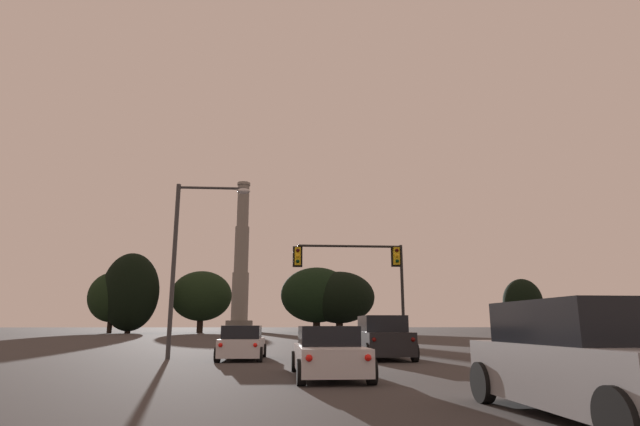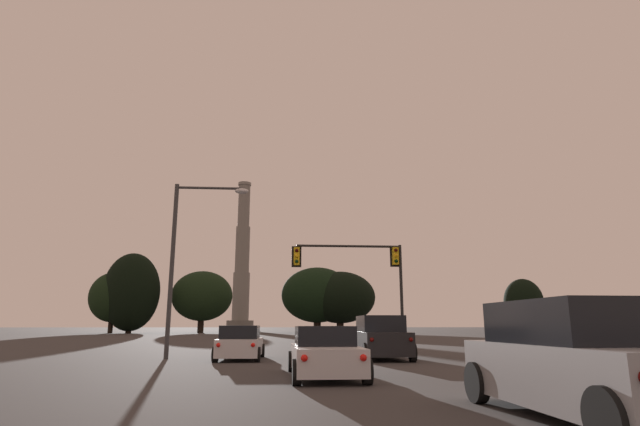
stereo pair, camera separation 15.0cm
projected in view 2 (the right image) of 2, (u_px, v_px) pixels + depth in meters
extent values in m
cube|color=silver|center=(241.00, 347.00, 21.56)|extent=(1.78, 4.03, 0.72)
cube|color=black|center=(240.00, 332.00, 21.30)|extent=(1.59, 1.92, 0.55)
cylinder|color=black|center=(226.00, 351.00, 23.04)|extent=(0.23, 0.60, 0.60)
cylinder|color=black|center=(262.00, 350.00, 23.14)|extent=(0.23, 0.60, 0.60)
cylinder|color=black|center=(215.00, 355.00, 19.88)|extent=(0.23, 0.60, 0.60)
cylinder|color=black|center=(257.00, 355.00, 19.97)|extent=(0.23, 0.60, 0.60)
sphere|color=red|center=(218.00, 345.00, 19.58)|extent=(0.17, 0.17, 0.17)
sphere|color=red|center=(253.00, 345.00, 19.66)|extent=(0.17, 0.17, 0.17)
cube|color=black|center=(381.00, 343.00, 21.97)|extent=(1.99, 4.83, 0.95)
cube|color=black|center=(380.00, 324.00, 22.27)|extent=(1.82, 2.83, 0.70)
cylinder|color=black|center=(354.00, 348.00, 23.72)|extent=(0.23, 0.76, 0.76)
cylinder|color=black|center=(393.00, 348.00, 23.83)|extent=(0.23, 0.76, 0.76)
cylinder|color=black|center=(366.00, 352.00, 19.97)|extent=(0.23, 0.76, 0.76)
cylinder|color=black|center=(413.00, 352.00, 20.08)|extent=(0.23, 0.76, 0.76)
sphere|color=#500705|center=(372.00, 340.00, 19.61)|extent=(0.17, 0.17, 0.17)
sphere|color=#500705|center=(411.00, 340.00, 19.70)|extent=(0.17, 0.17, 0.17)
cube|color=gray|center=(582.00, 375.00, 7.89)|extent=(2.04, 4.85, 0.95)
cube|color=black|center=(572.00, 322.00, 8.19)|extent=(1.85, 2.84, 0.70)
cylinder|color=black|center=(477.00, 382.00, 9.60)|extent=(0.24, 0.77, 0.76)
cylinder|color=black|center=(569.00, 381.00, 9.78)|extent=(0.24, 0.77, 0.76)
cylinder|color=black|center=(609.00, 419.00, 5.86)|extent=(0.24, 0.77, 0.76)
cube|color=silver|center=(325.00, 358.00, 14.28)|extent=(1.87, 4.63, 0.70)
cube|color=black|center=(324.00, 336.00, 14.64)|extent=(1.65, 2.22, 0.55)
cylinder|color=black|center=(292.00, 361.00, 16.01)|extent=(0.23, 0.64, 0.64)
cylinder|color=black|center=(346.00, 361.00, 16.16)|extent=(0.23, 0.64, 0.64)
cylinder|color=black|center=(297.00, 372.00, 12.31)|extent=(0.23, 0.64, 0.64)
cylinder|color=black|center=(367.00, 372.00, 12.46)|extent=(0.23, 0.64, 0.64)
sphere|color=red|center=(304.00, 358.00, 12.00)|extent=(0.17, 0.17, 0.17)
sphere|color=red|center=(363.00, 358.00, 12.12)|extent=(0.17, 0.17, 0.17)
cylinder|color=black|center=(402.00, 297.00, 29.41)|extent=(0.18, 0.18, 6.16)
cylinder|color=black|center=(403.00, 350.00, 28.75)|extent=(0.40, 0.40, 0.10)
cube|color=yellow|center=(395.00, 256.00, 29.92)|extent=(0.34, 0.34, 1.04)
cube|color=black|center=(395.00, 256.00, 30.10)|extent=(0.58, 0.03, 1.25)
sphere|color=#320504|center=(396.00, 250.00, 29.81)|extent=(0.22, 0.22, 0.22)
sphere|color=#F2AD14|center=(396.00, 256.00, 29.74)|extent=(0.22, 0.22, 0.22)
sphere|color=black|center=(396.00, 261.00, 29.67)|extent=(0.22, 0.22, 0.22)
cylinder|color=black|center=(349.00, 246.00, 29.85)|extent=(6.22, 0.14, 0.14)
sphere|color=black|center=(400.00, 247.00, 30.07)|extent=(0.18, 0.18, 0.18)
cube|color=yellow|center=(297.00, 256.00, 29.49)|extent=(0.34, 0.34, 1.04)
cube|color=black|center=(297.00, 257.00, 29.66)|extent=(0.58, 0.03, 1.25)
sphere|color=#320504|center=(297.00, 250.00, 29.37)|extent=(0.22, 0.22, 0.22)
sphere|color=#F2AD14|center=(297.00, 256.00, 29.30)|extent=(0.22, 0.22, 0.22)
sphere|color=black|center=(297.00, 261.00, 29.23)|extent=(0.22, 0.22, 0.22)
cylinder|color=#38383A|center=(172.00, 268.00, 22.68)|extent=(0.20, 0.20, 7.94)
cylinder|color=#38383A|center=(210.00, 188.00, 23.62)|extent=(3.04, 0.12, 0.12)
sphere|color=#38383A|center=(177.00, 187.00, 23.51)|extent=(0.20, 0.20, 0.20)
ellipsoid|color=silver|center=(242.00, 191.00, 23.70)|extent=(0.64, 0.36, 0.26)
cylinder|color=slate|center=(240.00, 326.00, 123.95)|extent=(6.71, 6.71, 2.50)
cylinder|color=gray|center=(241.00, 296.00, 125.52)|extent=(4.19, 4.19, 11.89)
cylinder|color=gray|center=(242.00, 250.00, 128.13)|extent=(3.61, 3.61, 11.89)
cylinder|color=gray|center=(244.00, 205.00, 130.73)|extent=(3.02, 3.02, 11.89)
cylinder|color=gray|center=(245.00, 184.00, 131.96)|extent=(3.38, 3.38, 0.70)
cylinder|color=black|center=(111.00, 325.00, 87.66)|extent=(0.83, 0.83, 3.00)
ellipsoid|color=black|center=(113.00, 297.00, 88.70)|extent=(8.31, 7.48, 8.75)
cylinder|color=black|center=(201.00, 324.00, 92.59)|extent=(1.13, 1.13, 3.30)
ellipsoid|color=black|center=(202.00, 296.00, 93.72)|extent=(11.30, 10.17, 9.27)
cylinder|color=black|center=(340.00, 325.00, 90.83)|extent=(1.30, 1.30, 2.89)
ellipsoid|color=black|center=(340.00, 297.00, 91.92)|extent=(13.04, 11.74, 9.42)
cylinder|color=black|center=(317.00, 324.00, 91.41)|extent=(1.33, 1.33, 3.11)
ellipsoid|color=black|center=(317.00, 295.00, 92.58)|extent=(13.30, 11.97, 10.12)
cylinder|color=black|center=(526.00, 327.00, 91.29)|extent=(0.72, 0.72, 2.20)
ellipsoid|color=black|center=(524.00, 303.00, 92.25)|extent=(7.18, 6.46, 8.75)
cylinder|color=black|center=(129.00, 327.00, 87.75)|extent=(0.99, 0.99, 2.05)
ellipsoid|color=black|center=(132.00, 292.00, 89.11)|extent=(9.87, 8.88, 13.83)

